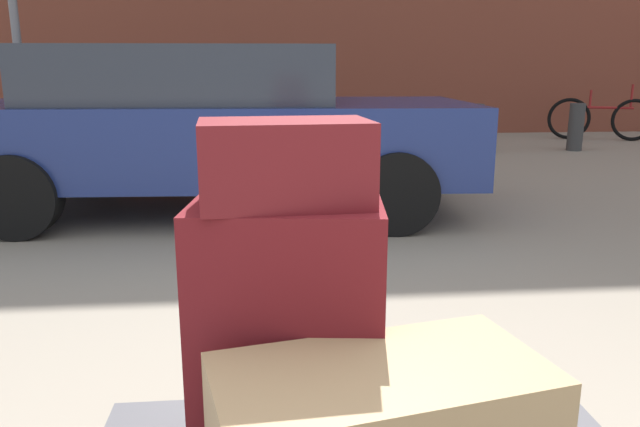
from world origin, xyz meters
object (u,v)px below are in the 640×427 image
object	(u,v)px
bicycle_leaning	(601,119)
bollard_kerb_mid	(576,127)
suitcase_maroon_stacked_top	(287,331)
bollard_kerb_near	(475,128)
parked_car	(213,125)
duffel_bag_maroon_topmost_pile	(285,163)
no_parking_sign	(16,32)

from	to	relation	value
bicycle_leaning	bollard_kerb_mid	xyz separation A→B (m)	(-1.12, -1.27, -0.01)
suitcase_maroon_stacked_top	bollard_kerb_near	bearing A→B (deg)	74.28
parked_car	bollard_kerb_mid	world-z (taller)	parked_car
suitcase_maroon_stacked_top	bollard_kerb_near	distance (m)	8.22
suitcase_maroon_stacked_top	bicycle_leaning	size ratio (longest dim) A/B	0.37
suitcase_maroon_stacked_top	duffel_bag_maroon_topmost_pile	size ratio (longest dim) A/B	1.65
suitcase_maroon_stacked_top	parked_car	xyz separation A→B (m)	(-0.49, 4.05, 0.11)
bollard_kerb_near	parked_car	bearing A→B (deg)	-135.57
bollard_kerb_mid	parked_car	bearing A→B (deg)	-145.69
bicycle_leaning	suitcase_maroon_stacked_top	bearing A→B (deg)	-123.29
duffel_bag_maroon_topmost_pile	bollard_kerb_near	size ratio (longest dim) A/B	0.52
parked_car	no_parking_sign	bearing A→B (deg)	176.55
duffel_bag_maroon_topmost_pile	bollard_kerb_mid	world-z (taller)	duffel_bag_maroon_topmost_pile
bicycle_leaning	no_parking_sign	bearing A→B (deg)	-149.16
suitcase_maroon_stacked_top	parked_car	world-z (taller)	parked_car
no_parking_sign	bollard_kerb_mid	bearing A→B (deg)	26.92
bollard_kerb_near	bollard_kerb_mid	xyz separation A→B (m)	(1.58, 0.00, 0.00)
bicycle_leaning	no_parking_sign	distance (m)	9.28
duffel_bag_maroon_topmost_pile	bollard_kerb_near	world-z (taller)	duffel_bag_maroon_topmost_pile
suitcase_maroon_stacked_top	duffel_bag_maroon_topmost_pile	bearing A→B (deg)	0.00
bollard_kerb_mid	bicycle_leaning	bearing A→B (deg)	48.69
parked_car	bicycle_leaning	bearing A→B (deg)	37.35
bollard_kerb_mid	bollard_kerb_near	bearing A→B (deg)	180.00
duffel_bag_maroon_topmost_pile	no_parking_sign	size ratio (longest dim) A/B	0.15
bollard_kerb_near	bollard_kerb_mid	world-z (taller)	same
no_parking_sign	duffel_bag_maroon_topmost_pile	bearing A→B (deg)	-63.37
suitcase_maroon_stacked_top	bicycle_leaning	distance (m)	10.61
parked_car	bicycle_leaning	xyz separation A→B (m)	(6.31, 4.81, -0.39)
duffel_bag_maroon_topmost_pile	suitcase_maroon_stacked_top	bearing A→B (deg)	0.00
bicycle_leaning	bollard_kerb_mid	distance (m)	1.69
duffel_bag_maroon_topmost_pile	parked_car	size ratio (longest dim) A/B	0.09
duffel_bag_maroon_topmost_pile	bollard_kerb_near	bearing A→B (deg)	63.61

